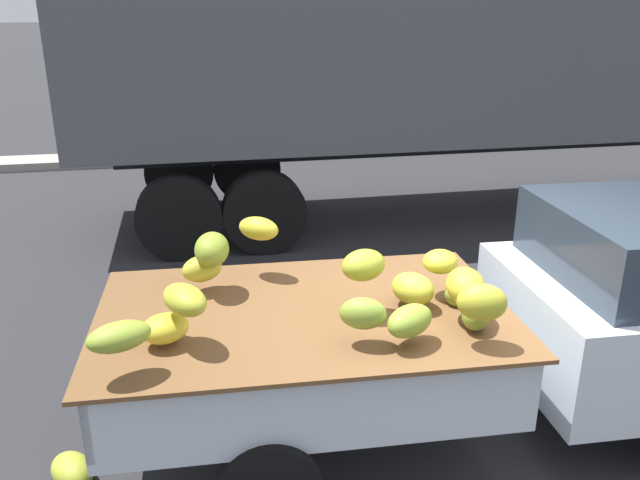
% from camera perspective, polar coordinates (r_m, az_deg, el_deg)
% --- Properties ---
extents(ground, '(220.00, 220.00, 0.00)m').
position_cam_1_polar(ground, '(5.16, 12.99, -17.16)').
color(ground, '#28282B').
extents(curb_strip, '(80.00, 0.80, 0.16)m').
position_cam_1_polar(curb_strip, '(13.88, -3.23, 7.72)').
color(curb_strip, gray).
rests_on(curb_strip, ground).
extents(pickup_truck, '(5.08, 1.97, 1.70)m').
position_cam_1_polar(pickup_truck, '(5.19, 20.81, -6.27)').
color(pickup_truck, silver).
rests_on(pickup_truck, ground).
extents(semi_trailer, '(12.02, 2.71, 3.95)m').
position_cam_1_polar(semi_trailer, '(10.15, 14.91, 16.53)').
color(semi_trailer, '#4C5156').
rests_on(semi_trailer, ground).
extents(fallen_banana_bunch_near_tailgate, '(0.41, 0.45, 0.21)m').
position_cam_1_polar(fallen_banana_bunch_near_tailgate, '(4.95, -21.00, -18.44)').
color(fallen_banana_bunch_near_tailgate, '#9FA92E').
rests_on(fallen_banana_bunch_near_tailgate, ground).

